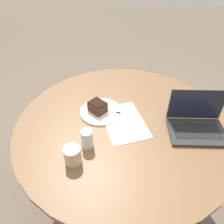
% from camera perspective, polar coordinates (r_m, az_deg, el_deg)
% --- Properties ---
extents(ground_plane, '(12.00, 12.00, 0.00)m').
position_cam_1_polar(ground_plane, '(1.91, 2.23, -19.95)').
color(ground_plane, '#6B5B4C').
extents(dining_table, '(1.28, 1.28, 0.78)m').
position_cam_1_polar(dining_table, '(1.41, 2.87, -7.19)').
color(dining_table, brown).
rests_on(dining_table, ground_plane).
extents(paper_document, '(0.40, 0.35, 0.00)m').
position_cam_1_polar(paper_document, '(1.30, 3.09, -2.56)').
color(paper_document, white).
rests_on(paper_document, dining_table).
extents(plate, '(0.26, 0.26, 0.01)m').
position_cam_1_polar(plate, '(1.36, -2.94, 0.14)').
color(plate, white).
rests_on(plate, dining_table).
extents(cake_slice, '(0.12, 0.13, 0.07)m').
position_cam_1_polar(cake_slice, '(1.34, -3.81, 1.41)').
color(cake_slice, '#472619').
rests_on(cake_slice, plate).
extents(fork, '(0.05, 0.17, 0.00)m').
position_cam_1_polar(fork, '(1.35, -0.50, 0.21)').
color(fork, silver).
rests_on(fork, plate).
extents(coffee_glass, '(0.08, 0.08, 0.10)m').
position_cam_1_polar(coffee_glass, '(1.08, -10.25, -11.10)').
color(coffee_glass, '#C6AD89').
rests_on(coffee_glass, dining_table).
extents(water_glass, '(0.06, 0.06, 0.11)m').
position_cam_1_polar(water_glass, '(1.14, -6.55, -6.93)').
color(water_glass, silver).
rests_on(water_glass, dining_table).
extents(laptop, '(0.25, 0.33, 0.22)m').
position_cam_1_polar(laptop, '(1.31, 21.22, -3.07)').
color(laptop, '#2D2D2D').
rests_on(laptop, dining_table).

